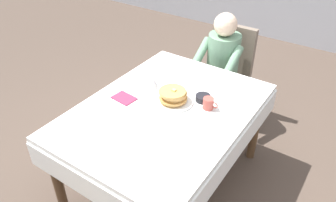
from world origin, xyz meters
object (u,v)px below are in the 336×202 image
object	(u,v)px
chair_diner	(227,67)
bowl_butter	(203,98)
cup_coffee	(209,104)
diner_person	(221,60)
spoon_near_edge	(152,126)
dining_table_main	(165,119)
syrup_pitcher	(154,83)
breakfast_stack	(173,96)
knife_right_of_plate	(195,112)
plate_breakfast	(174,102)
fork_left_of_plate	(151,95)

from	to	relation	value
chair_diner	bowl_butter	distance (m)	0.99
chair_diner	cup_coffee	distance (m)	1.08
diner_person	chair_diner	bearing A→B (deg)	-90.00
chair_diner	spoon_near_edge	world-z (taller)	chair_diner
diner_person	spoon_near_edge	xyz separation A→B (m)	(0.10, -1.23, 0.07)
dining_table_main	syrup_pitcher	world-z (taller)	syrup_pitcher
breakfast_stack	syrup_pitcher	world-z (taller)	breakfast_stack
cup_coffee	syrup_pitcher	xyz separation A→B (m)	(-0.48, 0.01, -0.01)
dining_table_main	chair_diner	xyz separation A→B (m)	(-0.06, 1.17, -0.12)
chair_diner	diner_person	xyz separation A→B (m)	(-0.00, -0.16, 0.14)
breakfast_stack	spoon_near_edge	world-z (taller)	breakfast_stack
knife_right_of_plate	plate_breakfast	bearing A→B (deg)	86.71
breakfast_stack	fork_left_of_plate	bearing A→B (deg)	-174.02
plate_breakfast	fork_left_of_plate	xyz separation A→B (m)	(-0.19, -0.02, -0.01)
dining_table_main	diner_person	bearing A→B (deg)	93.35
chair_diner	breakfast_stack	world-z (taller)	chair_diner
fork_left_of_plate	knife_right_of_plate	bearing A→B (deg)	-92.40
plate_breakfast	breakfast_stack	world-z (taller)	breakfast_stack
knife_right_of_plate	cup_coffee	bearing A→B (deg)	-26.53
plate_breakfast	cup_coffee	xyz separation A→B (m)	(0.24, 0.07, 0.03)
cup_coffee	knife_right_of_plate	size ratio (longest dim) A/B	0.57
cup_coffee	fork_left_of_plate	world-z (taller)	cup_coffee
fork_left_of_plate	spoon_near_edge	world-z (taller)	same
breakfast_stack	knife_right_of_plate	world-z (taller)	breakfast_stack
syrup_pitcher	plate_breakfast	bearing A→B (deg)	-20.14
chair_diner	syrup_pitcher	world-z (taller)	chair_diner
dining_table_main	cup_coffee	xyz separation A→B (m)	(0.25, 0.17, 0.13)
bowl_butter	syrup_pitcher	size ratio (longest dim) A/B	1.37
plate_breakfast	chair_diner	bearing A→B (deg)	93.64
cup_coffee	fork_left_of_plate	size ratio (longest dim) A/B	0.63
bowl_butter	syrup_pitcher	xyz separation A→B (m)	(-0.40, -0.05, 0.02)
bowl_butter	fork_left_of_plate	bearing A→B (deg)	-155.49
cup_coffee	fork_left_of_plate	xyz separation A→B (m)	(-0.43, -0.09, -0.04)
dining_table_main	cup_coffee	distance (m)	0.33
breakfast_stack	cup_coffee	xyz separation A→B (m)	(0.25, 0.08, -0.02)
breakfast_stack	plate_breakfast	bearing A→B (deg)	7.66
chair_diner	breakfast_stack	distance (m)	1.11
bowl_butter	knife_right_of_plate	world-z (taller)	bowl_butter
breakfast_stack	knife_right_of_plate	xyz separation A→B (m)	(0.19, -0.02, -0.06)
diner_person	fork_left_of_plate	world-z (taller)	diner_person
bowl_butter	knife_right_of_plate	xyz separation A→B (m)	(0.03, -0.16, -0.02)
dining_table_main	plate_breakfast	distance (m)	0.14
dining_table_main	knife_right_of_plate	bearing A→B (deg)	21.15
breakfast_stack	knife_right_of_plate	size ratio (longest dim) A/B	1.03
cup_coffee	bowl_butter	world-z (taller)	cup_coffee
breakfast_stack	chair_diner	bearing A→B (deg)	93.45
chair_diner	syrup_pitcher	bearing A→B (deg)	80.02
plate_breakfast	breakfast_stack	bearing A→B (deg)	-172.34
diner_person	knife_right_of_plate	xyz separation A→B (m)	(0.26, -0.94, 0.07)
plate_breakfast	breakfast_stack	distance (m)	0.05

